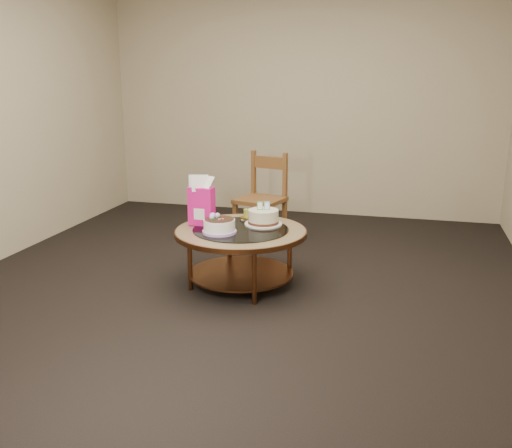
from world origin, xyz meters
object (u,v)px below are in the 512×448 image
(decorated_cake, at_px, (219,227))
(cream_cake, at_px, (263,217))
(coffee_table, at_px, (241,239))
(gift_bag, at_px, (201,201))
(dining_chair, at_px, (262,198))

(decorated_cake, distance_m, cream_cake, 0.41)
(decorated_cake, bearing_deg, coffee_table, 49.18)
(decorated_cake, bearing_deg, gift_bag, 137.25)
(cream_cake, bearing_deg, decorated_cake, -147.63)
(decorated_cake, xyz_separation_m, dining_chair, (0.01, 1.29, -0.06))
(coffee_table, relative_size, cream_cake, 3.44)
(cream_cake, distance_m, dining_chair, 1.01)
(cream_cake, height_order, dining_chair, dining_chair)
(gift_bag, height_order, dining_chair, dining_chair)
(decorated_cake, distance_m, dining_chair, 1.29)
(decorated_cake, relative_size, cream_cake, 0.86)
(coffee_table, relative_size, decorated_cake, 3.98)
(coffee_table, distance_m, gift_bag, 0.43)
(coffee_table, xyz_separation_m, gift_bag, (-0.33, 0.05, 0.27))
(coffee_table, bearing_deg, gift_bag, 172.15)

